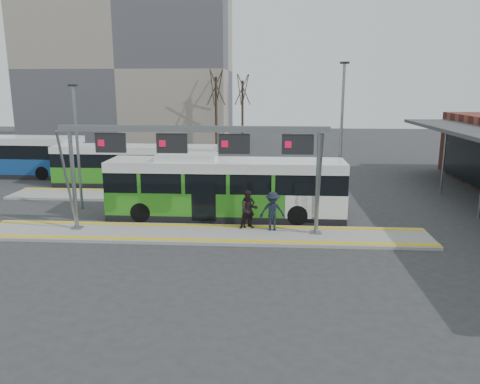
% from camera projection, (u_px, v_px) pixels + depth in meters
% --- Properties ---
extents(ground, '(120.00, 120.00, 0.00)m').
position_uv_depth(ground, '(204.00, 235.00, 23.00)').
color(ground, '#2D2D30').
rests_on(ground, ground).
extents(platform_main, '(22.00, 3.00, 0.15)m').
position_uv_depth(platform_main, '(204.00, 234.00, 22.98)').
color(platform_main, gray).
rests_on(platform_main, ground).
extents(platform_second, '(20.00, 3.00, 0.15)m').
position_uv_depth(platform_second, '(161.00, 196.00, 31.02)').
color(platform_second, gray).
rests_on(platform_second, ground).
extents(tactile_main, '(22.00, 2.65, 0.02)m').
position_uv_depth(tactile_main, '(204.00, 232.00, 22.96)').
color(tactile_main, yellow).
rests_on(tactile_main, platform_main).
extents(tactile_second, '(20.00, 0.35, 0.02)m').
position_uv_depth(tactile_second, '(165.00, 191.00, 32.12)').
color(tactile_second, yellow).
rests_on(tactile_second, platform_second).
extents(gantry, '(13.00, 1.68, 5.20)m').
position_uv_depth(gantry, '(196.00, 148.00, 22.31)').
color(gantry, slate).
rests_on(gantry, platform_main).
extents(apartment_block, '(24.50, 12.50, 18.40)m').
position_uv_depth(apartment_block, '(130.00, 69.00, 56.87)').
color(apartment_block, gray).
rests_on(apartment_block, ground).
extents(hero_bus, '(12.94, 2.78, 3.55)m').
position_uv_depth(hero_bus, '(226.00, 189.00, 25.86)').
color(hero_bus, black).
rests_on(hero_bus, ground).
extents(bg_bus_green, '(11.81, 2.58, 2.95)m').
position_uv_depth(bg_bus_green, '(136.00, 166.00, 34.25)').
color(bg_bus_green, black).
rests_on(bg_bus_green, ground).
extents(bg_bus_blue, '(12.43, 3.09, 3.22)m').
position_uv_depth(bg_bus_blue, '(5.00, 157.00, 37.73)').
color(bg_bus_blue, black).
rests_on(bg_bus_blue, ground).
extents(passenger_a, '(0.83, 0.71, 1.92)m').
position_uv_depth(passenger_a, '(248.00, 209.00, 23.67)').
color(passenger_a, black).
rests_on(passenger_a, platform_main).
extents(passenger_b, '(1.14, 1.02, 1.95)m').
position_uv_depth(passenger_b, '(249.00, 210.00, 23.47)').
color(passenger_b, black).
rests_on(passenger_b, platform_main).
extents(passenger_c, '(1.29, 0.78, 1.96)m').
position_uv_depth(passenger_c, '(272.00, 211.00, 23.15)').
color(passenger_c, black).
rests_on(passenger_c, platform_main).
extents(tree_left, '(1.40, 1.40, 9.18)m').
position_uv_depth(tree_left, '(216.00, 88.00, 49.61)').
color(tree_left, '#382B21').
rests_on(tree_left, ground).
extents(tree_mid, '(1.40, 1.40, 8.81)m').
position_uv_depth(tree_mid, '(243.00, 90.00, 55.03)').
color(tree_mid, '#382B21').
rests_on(tree_mid, ground).
extents(tree_far, '(1.40, 1.40, 8.48)m').
position_uv_depth(tree_far, '(24.00, 92.00, 53.31)').
color(tree_far, '#382B21').
rests_on(tree_far, ground).
extents(lamp_west, '(0.50, 0.25, 7.27)m').
position_uv_depth(lamp_west, '(77.00, 144.00, 27.25)').
color(lamp_west, slate).
rests_on(lamp_west, ground).
extents(lamp_east, '(0.50, 0.25, 8.51)m').
position_uv_depth(lamp_east, '(341.00, 134.00, 26.90)').
color(lamp_east, slate).
rests_on(lamp_east, ground).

